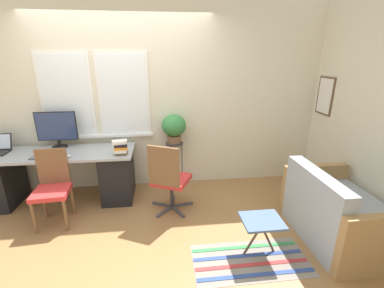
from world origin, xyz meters
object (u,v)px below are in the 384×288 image
at_px(couch_loveseat, 337,215).
at_px(desk_chair_wooden, 52,186).
at_px(monitor, 57,129).
at_px(mouse, 69,156).
at_px(plant_stand, 174,149).
at_px(office_chair_swivel, 169,178).
at_px(book_stack, 121,147).
at_px(keyboard, 47,157).
at_px(potted_plant, 174,127).
at_px(folding_stool, 262,223).

bearing_deg(couch_loveseat, desk_chair_wooden, 77.75).
bearing_deg(monitor, mouse, -58.68).
bearing_deg(plant_stand, office_chair_swivel, -99.12).
height_order(book_stack, desk_chair_wooden, book_stack).
relative_size(monitor, keyboard, 1.37).
xyz_separation_m(couch_loveseat, plant_stand, (-1.71, 1.43, 0.34)).
height_order(monitor, potted_plant, monitor).
relative_size(mouse, plant_stand, 0.10).
bearing_deg(keyboard, plant_stand, 14.95).
height_order(monitor, plant_stand, monitor).
bearing_deg(office_chair_swivel, monitor, 2.09).
bearing_deg(mouse, plant_stand, 18.55).
bearing_deg(potted_plant, book_stack, -150.13).
bearing_deg(folding_stool, book_stack, 142.14).
height_order(couch_loveseat, potted_plant, potted_plant).
bearing_deg(potted_plant, couch_loveseat, -39.84).
bearing_deg(plant_stand, keyboard, -165.05).
bearing_deg(keyboard, desk_chair_wooden, -66.00).
bearing_deg(book_stack, monitor, 157.33).
distance_m(monitor, desk_chair_wooden, 0.87).
height_order(mouse, office_chair_swivel, office_chair_swivel).
relative_size(monitor, couch_loveseat, 0.46).
bearing_deg(monitor, plant_stand, 1.33).
relative_size(book_stack, office_chair_swivel, 0.22).
xyz_separation_m(book_stack, office_chair_swivel, (0.61, -0.27, -0.35)).
bearing_deg(desk_chair_wooden, book_stack, 17.82).
bearing_deg(monitor, potted_plant, 1.33).
relative_size(plant_stand, folding_stool, 1.75).
xyz_separation_m(couch_loveseat, potted_plant, (-1.71, 1.43, 0.68)).
height_order(keyboard, plant_stand, keyboard).
bearing_deg(office_chair_swivel, mouse, 14.98).
distance_m(mouse, potted_plant, 1.45).
distance_m(monitor, office_chair_swivel, 1.72).
xyz_separation_m(mouse, desk_chair_wooden, (-0.14, -0.27, -0.27)).
bearing_deg(potted_plant, mouse, -161.45).
bearing_deg(mouse, couch_loveseat, -17.53).
height_order(book_stack, office_chair_swivel, office_chair_swivel).
bearing_deg(desk_chair_wooden, mouse, 58.42).
bearing_deg(folding_stool, monitor, 147.27).
bearing_deg(potted_plant, folding_stool, -63.66).
relative_size(desk_chair_wooden, office_chair_swivel, 0.95).
xyz_separation_m(monitor, office_chair_swivel, (1.50, -0.65, -0.52)).
distance_m(monitor, folding_stool, 2.92).
bearing_deg(folding_stool, mouse, 152.36).
xyz_separation_m(keyboard, plant_stand, (1.63, 0.44, -0.11)).
bearing_deg(plant_stand, book_stack, -150.13).
distance_m(monitor, mouse, 0.55).
bearing_deg(office_chair_swivel, plant_stand, -73.68).
height_order(potted_plant, folding_stool, potted_plant).
bearing_deg(desk_chair_wooden, folding_stool, -24.58).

